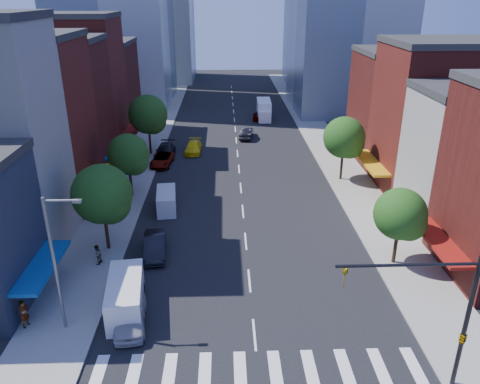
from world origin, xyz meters
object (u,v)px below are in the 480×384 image
(traffic_car_oncoming, at_px, (246,133))
(pedestrian_far, at_px, (97,255))
(parked_car_front, at_px, (130,314))
(pedestrian_near, at_px, (24,314))
(box_truck, at_px, (264,110))
(parked_car_second, at_px, (155,246))
(cargo_van_near, at_px, (125,297))
(traffic_car_far, at_px, (258,116))
(taxi, at_px, (193,147))
(parked_car_rear, at_px, (165,151))
(parked_car_third, at_px, (162,160))
(cargo_van_far, at_px, (166,201))

(traffic_car_oncoming, distance_m, pedestrian_far, 37.17)
(parked_car_front, height_order, pedestrian_near, pedestrian_near)
(parked_car_front, xyz_separation_m, box_truck, (12.94, 53.60, 0.59))
(parked_car_second, bearing_deg, pedestrian_near, -133.87)
(pedestrian_far, bearing_deg, cargo_van_near, 44.77)
(parked_car_second, bearing_deg, traffic_car_far, 69.60)
(taxi, bearing_deg, traffic_car_far, 63.03)
(parked_car_front, xyz_separation_m, parked_car_second, (0.39, 8.88, -0.03))
(cargo_van_near, height_order, taxi, cargo_van_near)
(parked_car_rear, xyz_separation_m, pedestrian_near, (-5.00, -33.91, 0.32))
(parked_car_third, relative_size, pedestrian_far, 3.15)
(parked_car_third, relative_size, traffic_car_far, 1.32)
(taxi, relative_size, pedestrian_near, 2.56)
(cargo_van_far, height_order, box_truck, box_truck)
(taxi, xyz_separation_m, pedestrian_near, (-8.62, -35.50, 0.40))
(cargo_van_far, distance_m, box_truck, 38.31)
(parked_car_third, distance_m, pedestrian_near, 31.03)
(parked_car_rear, bearing_deg, cargo_van_far, -79.77)
(pedestrian_far, bearing_deg, parked_car_second, 125.53)
(parked_car_front, distance_m, traffic_car_oncoming, 43.06)
(cargo_van_near, relative_size, traffic_car_far, 1.48)
(box_truck, relative_size, pedestrian_far, 4.60)
(traffic_car_oncoming, height_order, pedestrian_far, pedestrian_far)
(cargo_van_far, bearing_deg, box_truck, 65.14)
(parked_car_second, xyz_separation_m, taxi, (1.62, 26.57, -0.08))
(parked_car_front, height_order, parked_car_rear, parked_car_front)
(cargo_van_near, distance_m, traffic_car_far, 52.80)
(traffic_car_far, bearing_deg, pedestrian_near, 75.26)
(parked_car_second, height_order, cargo_van_near, cargo_van_near)
(cargo_van_far, xyz_separation_m, box_truck, (12.54, 36.20, 0.46))
(traffic_car_far, bearing_deg, taxi, 64.91)
(parked_car_front, height_order, traffic_car_far, parked_car_front)
(parked_car_second, xyz_separation_m, box_truck, (12.55, 44.72, 0.62))
(taxi, xyz_separation_m, traffic_car_far, (9.81, 17.27, -0.05))
(parked_car_second, bearing_deg, pedestrian_far, -165.55)
(cargo_van_near, distance_m, box_truck, 53.92)
(parked_car_third, bearing_deg, cargo_van_far, -76.06)
(parked_car_second, distance_m, cargo_van_near, 7.55)
(parked_car_front, distance_m, pedestrian_far, 8.27)
(parked_car_second, xyz_separation_m, pedestrian_far, (-4.27, -1.57, 0.17))
(parked_car_third, distance_m, box_truck, 27.25)
(parked_car_front, distance_m, parked_car_rear, 33.90)
(cargo_van_near, xyz_separation_m, traffic_car_far, (12.36, 51.33, -0.50))
(parked_car_third, distance_m, parked_car_rear, 3.29)
(parked_car_third, height_order, cargo_van_near, cargo_van_near)
(parked_car_third, xyz_separation_m, parked_car_rear, (0.00, 3.29, 0.08))
(pedestrian_far, bearing_deg, pedestrian_near, -5.07)
(traffic_car_oncoming, relative_size, traffic_car_far, 1.25)
(parked_car_second, xyz_separation_m, traffic_car_far, (11.43, 43.84, -0.14))
(parked_car_front, relative_size, parked_car_third, 0.94)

